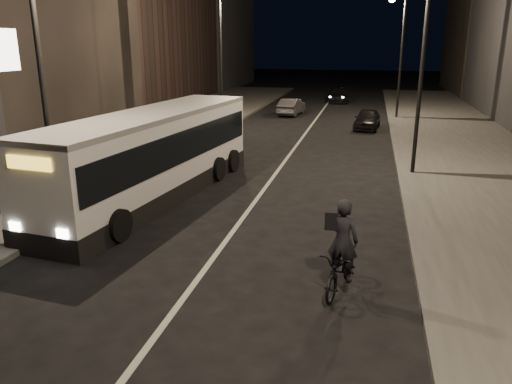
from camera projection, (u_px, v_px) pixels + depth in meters
The scene contains 12 objects.
ground at pixel (181, 302), 10.74m from camera, with size 180.00×180.00×0.00m, color black.
sidewalk_right at pixel (477, 166), 21.97m from camera, with size 7.00×70.00×0.16m, color #3A3A37.
sidewalk_left at pixel (123, 149), 25.57m from camera, with size 7.00×70.00×0.16m, color #3A3A37.
streetlight_right_mid at pixel (417, 41), 19.24m from camera, with size 1.20×0.44×8.12m.
streetlight_right_far at pixel (398, 41), 34.17m from camera, with size 1.20×0.44×8.12m.
streetlight_left_near at pixel (46, 42), 14.03m from camera, with size 1.20×0.44×8.12m.
streetlight_left_far at pixel (225, 41), 30.83m from camera, with size 1.20×0.44×8.12m.
city_bus at pixel (153, 152), 17.45m from camera, with size 3.74×11.50×3.05m.
cyclist_on_bicycle at pixel (342, 262), 10.94m from camera, with size 1.11×2.04×2.23m.
car_near at pixel (367, 119), 31.61m from camera, with size 1.47×3.66×1.25m, color black.
car_mid at pixel (291, 107), 37.53m from camera, with size 1.32×3.79×1.25m, color #303033.
car_far at pixel (338, 95), 45.51m from camera, with size 1.77×4.35×1.26m, color black.
Camera 1 is at (3.70, -8.98, 5.39)m, focal length 35.00 mm.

